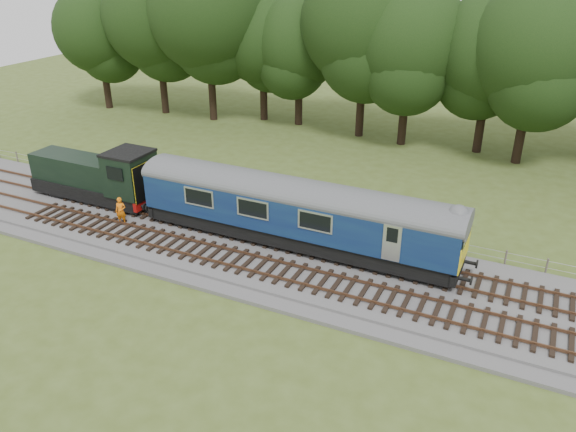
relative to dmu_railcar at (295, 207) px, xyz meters
The scene contains 9 objects.
ground 3.07m from the dmu_railcar, 60.12° to the right, with size 120.00×120.00×0.00m, color #47551F.
ballast 2.92m from the dmu_railcar, 60.12° to the right, with size 70.00×7.00×0.35m, color #4C4C4F.
track_north 2.33m from the dmu_railcar, ahead, with size 67.20×2.40×0.21m.
track_south 3.80m from the dmu_railcar, 74.99° to the right, with size 67.20×2.40×0.21m.
fence 4.13m from the dmu_railcar, 75.45° to the left, with size 64.00×0.12×1.00m, color #6B6054, non-canonical shape.
tree_line 20.78m from the dmu_railcar, 87.76° to the left, with size 70.00×8.00×18.00m, color black, non-canonical shape.
dmu_railcar is the anchor object (origin of this frame).
shunter_loco 13.94m from the dmu_railcar, behind, with size 8.91×2.60×3.38m.
worker 10.65m from the dmu_railcar, 168.18° to the right, with size 0.62×0.41×1.70m, color orange.
Camera 1 is at (10.70, -23.50, 15.37)m, focal length 35.00 mm.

